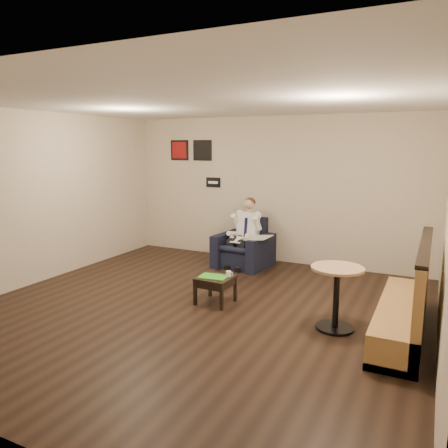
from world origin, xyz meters
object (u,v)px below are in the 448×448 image
at_px(armchair, 243,243).
at_px(banquette, 403,289).
at_px(coffee_mug, 228,274).
at_px(seated_man, 240,235).
at_px(side_table, 216,290).
at_px(smartphone, 223,275).
at_px(green_folder, 213,277).
at_px(cafe_table, 336,298).

height_order(armchair, banquette, banquette).
bearing_deg(coffee_mug, seated_man, 108.91).
bearing_deg(banquette, coffee_mug, 178.75).
height_order(side_table, smartphone, smartphone).
distance_m(armchair, coffee_mug, 1.97).
xyz_separation_m(armchair, green_folder, (0.41, -1.99, -0.05)).
height_order(seated_man, green_folder, seated_man).
height_order(armchair, side_table, armchair).
bearing_deg(side_table, armchair, 102.37).
relative_size(banquette, cafe_table, 2.78).
bearing_deg(seated_man, cafe_table, -37.40).
distance_m(green_folder, banquette, 2.52).
relative_size(coffee_mug, smartphone, 0.68).
height_order(armchair, cafe_table, armchair).
bearing_deg(smartphone, armchair, 116.40).
relative_size(smartphone, banquette, 0.05).
height_order(seated_man, smartphone, seated_man).
bearing_deg(side_table, coffee_mug, 31.95).
bearing_deg(armchair, cafe_table, -39.15).
bearing_deg(armchair, coffee_mug, -67.34).
bearing_deg(seated_man, green_folder, -72.33).
xyz_separation_m(smartphone, banquette, (2.44, -0.09, 0.17)).
relative_size(armchair, side_table, 1.94).
distance_m(seated_man, side_table, 1.96).
xyz_separation_m(side_table, banquette, (2.49, 0.05, 0.37)).
distance_m(seated_man, coffee_mug, 1.87).
xyz_separation_m(seated_man, side_table, (0.44, -1.86, -0.42)).
relative_size(armchair, banquette, 0.42).
xyz_separation_m(armchair, banquette, (2.92, -1.93, 0.12)).
relative_size(armchair, seated_man, 0.75).
distance_m(armchair, side_table, 2.04).
distance_m(armchair, banquette, 3.50).
bearing_deg(banquette, smartphone, 177.91).
distance_m(green_folder, smartphone, 0.17).
bearing_deg(banquette, side_table, -178.88).
relative_size(seated_man, banquette, 0.55).
distance_m(armchair, green_folder, 2.03).
bearing_deg(banquette, green_folder, -178.52).
height_order(smartphone, banquette, banquette).
distance_m(side_table, banquette, 2.51).
bearing_deg(armchair, seated_man, -90.00).
xyz_separation_m(side_table, green_folder, (-0.03, -0.02, 0.20)).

